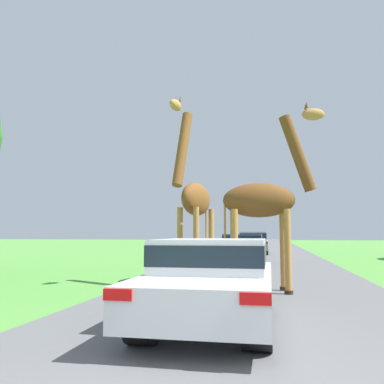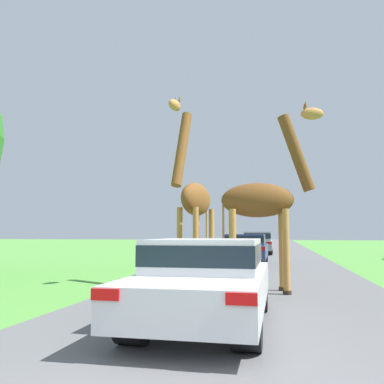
{
  "view_description": "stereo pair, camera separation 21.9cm",
  "coord_description": "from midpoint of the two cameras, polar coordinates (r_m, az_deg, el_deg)",
  "views": [
    {
      "loc": [
        0.48,
        -1.97,
        1.42
      ],
      "look_at": [
        -1.82,
        10.01,
        2.64
      ],
      "focal_mm": 38.0,
      "sensor_mm": 36.0,
      "label": 1
    },
    {
      "loc": [
        0.7,
        -1.92,
        1.42
      ],
      "look_at": [
        -1.82,
        10.01,
        2.64
      ],
      "focal_mm": 38.0,
      "sensor_mm": 36.0,
      "label": 2
    }
  ],
  "objects": [
    {
      "name": "car_queue_left",
      "position": [
        27.83,
        8.42,
        -6.99
      ],
      "size": [
        1.92,
        4.06,
        1.48
      ],
      "color": "gray",
      "rests_on": "ground"
    },
    {
      "name": "giraffe_companion",
      "position": [
        10.08,
        9.54,
        -1.08
      ],
      "size": [
        2.58,
        1.0,
        4.66
      ],
      "rotation": [
        0.0,
        0.0,
        -1.43
      ],
      "color": "#B77F3D",
      "rests_on": "ground"
    },
    {
      "name": "car_queue_right",
      "position": [
        19.1,
        6.87,
        -7.75
      ],
      "size": [
        1.9,
        4.68,
        1.35
      ],
      "color": "navy",
      "rests_on": "ground"
    },
    {
      "name": "road",
      "position": [
        31.98,
        9.93,
        -8.2
      ],
      "size": [
        6.63,
        120.0,
        0.0
      ],
      "color": "#5B5B5E",
      "rests_on": "ground"
    },
    {
      "name": "giraffe_near_road",
      "position": [
        12.07,
        -0.23,
        -0.97
      ],
      "size": [
        0.97,
        2.66,
        5.21
      ],
      "rotation": [
        0.0,
        0.0,
        2.93
      ],
      "color": "#B77F3D",
      "rests_on": "ground"
    },
    {
      "name": "car_lead_maroon",
      "position": [
        6.49,
        1.94,
        -11.91
      ],
      "size": [
        1.8,
        4.3,
        1.32
      ],
      "color": "silver",
      "rests_on": "ground"
    }
  ]
}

